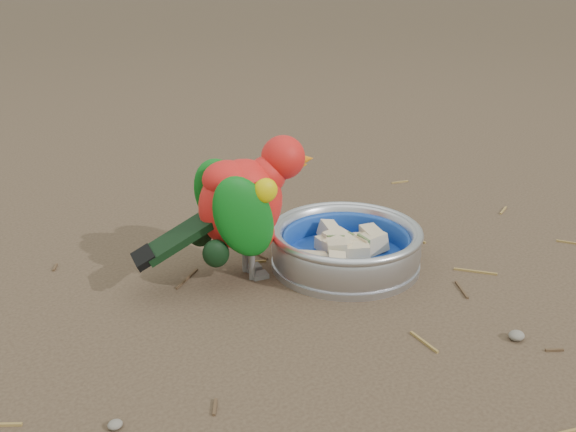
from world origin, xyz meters
TOP-DOWN VIEW (x-y plane):
  - ground at (0.00, 0.00)m, footprint 60.00×60.00m
  - food_bowl at (0.07, 0.07)m, footprint 0.22×0.22m
  - bowl_wall at (0.07, 0.07)m, footprint 0.22×0.22m
  - fruit_wedges at (0.07, 0.07)m, footprint 0.13×0.13m
  - lory_parrot at (-0.06, 0.14)m, footprint 0.26×0.17m
  - ground_debris at (-0.00, 0.02)m, footprint 0.90×0.80m

SIDE VIEW (x-z plane):
  - ground at x=0.00m, z-range 0.00..0.00m
  - ground_debris at x=0.00m, z-range 0.00..0.01m
  - food_bowl at x=0.07m, z-range 0.00..0.02m
  - fruit_wedges at x=0.07m, z-range 0.02..0.05m
  - bowl_wall at x=0.07m, z-range 0.02..0.06m
  - lory_parrot at x=-0.06m, z-range 0.00..0.19m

